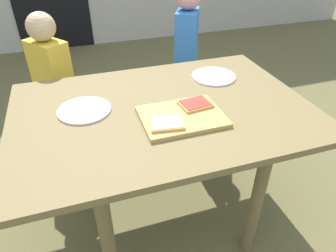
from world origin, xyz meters
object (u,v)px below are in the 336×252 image
object	(u,v)px
pizza_slice_near_left	(167,123)
child_right	(186,53)
dining_table	(163,123)
plate_white_left	(84,110)
plate_white_right	(214,76)
pizza_slice_far_right	(195,104)
cutting_board	(182,117)
child_left	(55,86)

from	to	relation	value
pizza_slice_near_left	child_right	distance (m)	1.09
dining_table	plate_white_left	bearing A→B (deg)	166.91
plate_white_left	plate_white_right	xyz separation A→B (m)	(0.70, 0.14, 0.00)
pizza_slice_far_right	dining_table	bearing A→B (deg)	157.28
cutting_board	plate_white_left	distance (m)	0.44
plate_white_left	plate_white_right	bearing A→B (deg)	11.25
cutting_board	plate_white_right	size ratio (longest dim) A/B	1.49
dining_table	cutting_board	size ratio (longest dim) A/B	3.83
plate_white_left	plate_white_right	distance (m)	0.72
cutting_board	plate_white_right	distance (m)	0.45
dining_table	cutting_board	xyz separation A→B (m)	(0.05, -0.11, 0.10)
cutting_board	pizza_slice_near_left	xyz separation A→B (m)	(-0.09, -0.05, 0.02)
plate_white_right	pizza_slice_far_right	bearing A→B (deg)	-128.85
cutting_board	pizza_slice_far_right	size ratio (longest dim) A/B	2.37
pizza_slice_far_right	plate_white_right	xyz separation A→B (m)	(0.22, 0.28, -0.02)
dining_table	child_right	world-z (taller)	child_right
plate_white_right	plate_white_left	bearing A→B (deg)	-168.75
dining_table	plate_white_right	world-z (taller)	plate_white_right
plate_white_left	cutting_board	bearing A→B (deg)	-26.18
child_left	child_right	xyz separation A→B (m)	(0.92, 0.13, 0.05)
child_right	plate_white_right	bearing A→B (deg)	-96.82
child_right	cutting_board	bearing A→B (deg)	-112.28
plate_white_left	child_right	bearing A→B (deg)	43.36
pizza_slice_near_left	child_right	bearing A→B (deg)	64.53
pizza_slice_far_right	plate_white_right	bearing A→B (deg)	51.15
plate_white_right	pizza_slice_near_left	bearing A→B (deg)	-135.66
dining_table	plate_white_left	world-z (taller)	plate_white_left
dining_table	cutting_board	distance (m)	0.16
plate_white_left	child_right	size ratio (longest dim) A/B	0.21
pizza_slice_far_right	plate_white_left	bearing A→B (deg)	164.08
plate_white_left	child_right	world-z (taller)	child_right
cutting_board	child_right	size ratio (longest dim) A/B	0.32
child_left	cutting_board	bearing A→B (deg)	-55.90
pizza_slice_near_left	child_right	size ratio (longest dim) A/B	0.14
dining_table	pizza_slice_far_right	world-z (taller)	pizza_slice_far_right
pizza_slice_far_right	child_left	size ratio (longest dim) A/B	0.14
cutting_board	pizza_slice_near_left	distance (m)	0.10
dining_table	child_left	bearing A→B (deg)	125.59
cutting_board	child_right	bearing A→B (deg)	67.72
plate_white_right	dining_table	bearing A→B (deg)	-148.53
cutting_board	pizza_slice_far_right	world-z (taller)	pizza_slice_far_right
pizza_slice_far_right	child_left	world-z (taller)	child_left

